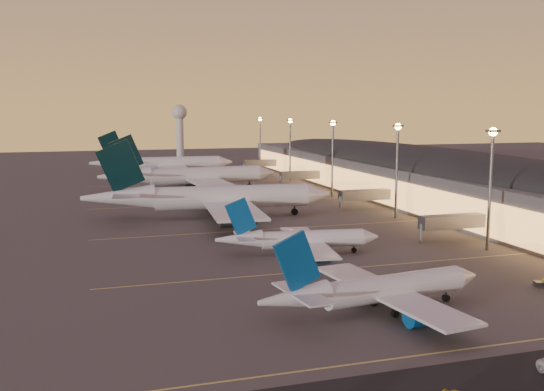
{
  "coord_description": "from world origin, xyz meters",
  "views": [
    {
      "loc": [
        -44.65,
        -106.62,
        29.59
      ],
      "look_at": [
        2.0,
        45.0,
        7.0
      ],
      "focal_mm": 40.0,
      "sensor_mm": 36.0,
      "label": 1
    }
  ],
  "objects_px": {
    "airliner_narrow_north": "(299,240)",
    "airliner_wide_mid": "(191,176)",
    "airliner_wide_far": "(163,164)",
    "radar_tower": "(180,122)",
    "airliner_narrow_south": "(376,290)",
    "airliner_wide_near": "(211,198)"
  },
  "relations": [
    {
      "from": "airliner_narrow_north",
      "to": "airliner_wide_mid",
      "type": "relative_size",
      "value": 0.52
    },
    {
      "from": "airliner_wide_mid",
      "to": "airliner_wide_far",
      "type": "bearing_deg",
      "value": 90.21
    },
    {
      "from": "airliner_wide_mid",
      "to": "radar_tower",
      "type": "distance_m",
      "value": 149.28
    },
    {
      "from": "airliner_narrow_south",
      "to": "airliner_wide_near",
      "type": "xyz_separation_m",
      "value": [
        -7.51,
        84.22,
        2.17
      ]
    },
    {
      "from": "airliner_wide_near",
      "to": "airliner_wide_far",
      "type": "bearing_deg",
      "value": 94.17
    },
    {
      "from": "airliner_wide_mid",
      "to": "radar_tower",
      "type": "bearing_deg",
      "value": 79.89
    },
    {
      "from": "airliner_wide_far",
      "to": "radar_tower",
      "type": "height_order",
      "value": "radar_tower"
    },
    {
      "from": "airliner_narrow_north",
      "to": "airliner_wide_far",
      "type": "bearing_deg",
      "value": 100.62
    },
    {
      "from": "airliner_wide_near",
      "to": "airliner_wide_far",
      "type": "distance_m",
      "value": 114.01
    },
    {
      "from": "airliner_narrow_south",
      "to": "radar_tower",
      "type": "bearing_deg",
      "value": 79.77
    },
    {
      "from": "airliner_wide_near",
      "to": "airliner_wide_far",
      "type": "xyz_separation_m",
      "value": [
        0.92,
        114.01,
        -0.35
      ]
    },
    {
      "from": "radar_tower",
      "to": "airliner_wide_mid",
      "type": "bearing_deg",
      "value": -97.12
    },
    {
      "from": "airliner_narrow_north",
      "to": "airliner_wide_near",
      "type": "xyz_separation_m",
      "value": [
        -8.71,
        46.97,
        2.47
      ]
    },
    {
      "from": "airliner_narrow_north",
      "to": "airliner_wide_far",
      "type": "distance_m",
      "value": 161.18
    },
    {
      "from": "airliner_narrow_north",
      "to": "radar_tower",
      "type": "distance_m",
      "value": 253.21
    },
    {
      "from": "airliner_narrow_south",
      "to": "airliner_wide_mid",
      "type": "distance_m",
      "value": 142.22
    },
    {
      "from": "radar_tower",
      "to": "airliner_narrow_south",
      "type": "bearing_deg",
      "value": -92.95
    },
    {
      "from": "airliner_narrow_north",
      "to": "airliner_wide_mid",
      "type": "distance_m",
      "value": 105.05
    },
    {
      "from": "airliner_wide_near",
      "to": "radar_tower",
      "type": "distance_m",
      "value": 207.03
    },
    {
      "from": "airliner_wide_near",
      "to": "airliner_wide_mid",
      "type": "distance_m",
      "value": 58.09
    },
    {
      "from": "airliner_narrow_south",
      "to": "airliner_narrow_north",
      "type": "xyz_separation_m",
      "value": [
        1.21,
        37.25,
        -0.3
      ]
    },
    {
      "from": "radar_tower",
      "to": "airliner_narrow_north",
      "type": "bearing_deg",
      "value": -93.12
    }
  ]
}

